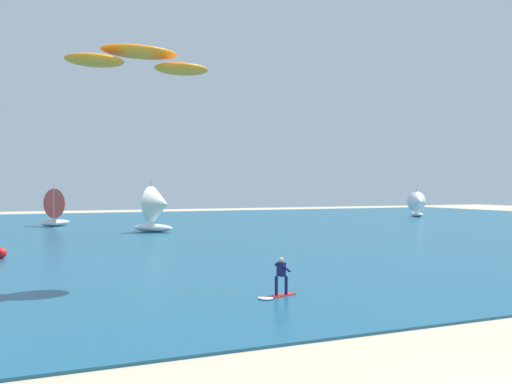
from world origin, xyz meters
The scene contains 7 objects.
ocean centered at (0.00, 51.48, 0.05)m, with size 160.00×90.00×0.10m, color navy.
kitesurfer centered at (0.31, 12.80, 0.70)m, with size 2.03×1.20×1.67m.
kite centered at (-4.62, 18.11, 10.98)m, with size 7.05×2.59×1.05m.
sailboat_mid_left centered at (2.74, 47.84, 2.61)m, with size 4.87×4.77×5.47m.
sailboat_far_left centered at (-6.52, 61.82, 2.47)m, with size 4.62×4.48×5.17m.
sailboat_leading centered at (48.20, 61.44, 2.22)m, with size 3.62×4.12×4.63m.
marker_buoy centered at (-11.39, 30.99, 0.46)m, with size 0.72×0.72×0.72m, color red.
Camera 1 is at (-9.33, -7.80, 4.75)m, focal length 37.24 mm.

